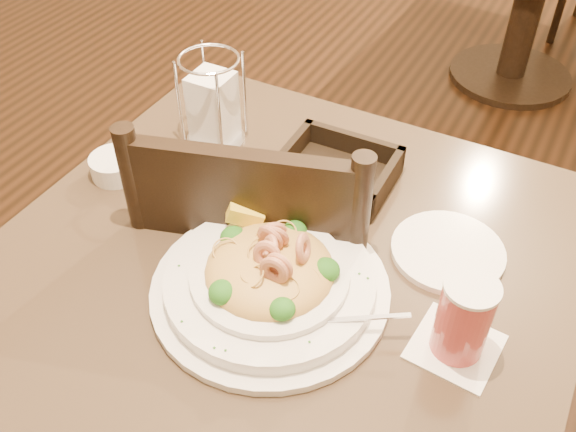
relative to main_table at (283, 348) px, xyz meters
The scene contains 8 objects.
main_table is the anchor object (origin of this frame).
dining_chair_near 0.18m from the main_table, 128.91° to the left, with size 0.52×0.52×0.93m.
pasta_bowl 0.27m from the main_table, 76.80° to the right, with size 0.39×0.36×0.11m.
drink_glass 0.42m from the main_table, ahead, with size 0.12×0.12×0.13m.
bread_basket 0.34m from the main_table, 92.20° to the left, with size 0.20×0.16×0.05m.
napkin_caddy 0.47m from the main_table, 140.16° to the left, with size 0.11×0.11×0.18m.
side_plate 0.36m from the main_table, 31.46° to the left, with size 0.18×0.18×0.01m, color white.
butter_ramekin 0.45m from the main_table, behind, with size 0.09×0.09×0.04m, color white.
Camera 1 is at (0.34, -0.61, 1.48)m, focal length 40.00 mm.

